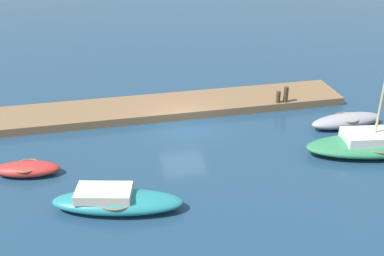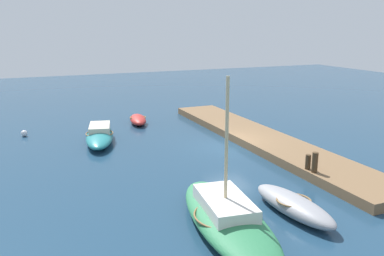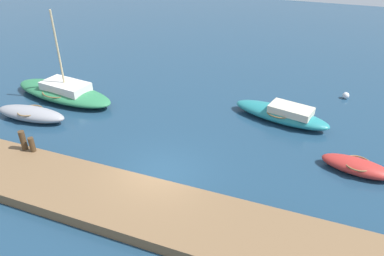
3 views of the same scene
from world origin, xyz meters
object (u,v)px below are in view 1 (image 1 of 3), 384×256
Objects in this scene: motorboat_teal at (116,201)px; mooring_post_west at (286,94)px; sailboat_green at (377,144)px; rowboat_grey at (347,121)px; mooring_post_mid_west at (278,97)px; dinghy_red at (27,169)px.

motorboat_teal is 13.38m from mooring_post_west.
sailboat_green is 1.75× the size of rowboat_grey.
mooring_post_west is (2.50, -5.94, 0.47)m from sailboat_green.
motorboat_teal is 14.09m from rowboat_grey.
sailboat_green is 2.94m from rowboat_grey.
motorboat_teal is at bearing 16.06° from sailboat_green.
rowboat_grey is at bearing 134.16° from mooring_post_mid_west.
motorboat_teal is 7.96× the size of mooring_post_mid_west.
sailboat_green reaches higher than rowboat_grey.
dinghy_red is at bearing 16.59° from mooring_post_west.
dinghy_red is 0.74× the size of rowboat_grey.
dinghy_red is 4.49× the size of mooring_post_mid_west.
motorboat_teal is 12.99m from mooring_post_mid_west.
rowboat_grey is (0.06, -2.93, -0.10)m from sailboat_green.
mooring_post_mid_west reaches higher than rowboat_grey.
sailboat_green is 17.20m from dinghy_red.
dinghy_red is 15.27m from mooring_post_west.
sailboat_green is at bearing 116.63° from mooring_post_mid_west.
mooring_post_mid_west is (-10.28, -7.94, 0.38)m from motorboat_teal.
motorboat_teal reaches higher than dinghy_red.
sailboat_green is 7.92× the size of mooring_post_west.
mooring_post_west is (-14.62, -4.36, 0.63)m from dinghy_red.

